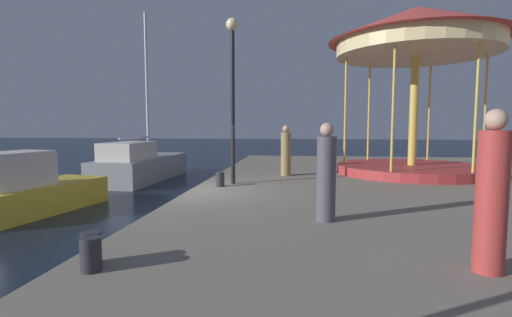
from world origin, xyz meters
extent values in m
plane|color=black|center=(0.00, 0.00, 0.00)|extent=(120.00, 120.00, 0.00)
cube|color=gray|center=(6.67, 0.00, 0.40)|extent=(13.33, 22.75, 0.80)
cube|color=gray|center=(-4.36, 6.77, 0.53)|extent=(2.28, 6.06, 1.05)
cube|color=beige|center=(-4.40, 5.52, 1.42)|extent=(1.55, 2.68, 0.73)
cylinder|color=silver|center=(-4.34, 7.47, 4.38)|extent=(0.12, 0.12, 6.66)
cylinder|color=silver|center=(-4.38, 6.12, 1.95)|extent=(0.16, 2.70, 0.08)
cube|color=gold|center=(-4.66, 0.24, 0.41)|extent=(2.37, 4.27, 0.81)
cube|color=beige|center=(-4.77, -0.39, 1.30)|extent=(1.47, 1.95, 0.97)
cube|color=#4C6070|center=(-4.62, 0.48, 1.50)|extent=(1.02, 0.28, 0.44)
cylinder|color=#B23333|center=(6.79, 4.18, 0.95)|extent=(5.17, 5.17, 0.30)
cylinder|color=gold|center=(6.79, 4.18, 2.99)|extent=(0.28, 0.28, 3.78)
cylinder|color=#F2E099|center=(6.79, 4.18, 5.13)|extent=(5.37, 5.37, 0.50)
cone|color=#C63D38|center=(6.79, 4.18, 5.96)|extent=(5.97, 5.97, 1.16)
cylinder|color=gold|center=(9.13, 4.18, 2.99)|extent=(0.08, 0.08, 3.78)
cylinder|color=gold|center=(7.96, 6.20, 2.99)|extent=(0.08, 0.08, 3.78)
cylinder|color=gold|center=(5.62, 6.20, 2.99)|extent=(0.08, 0.08, 3.78)
cylinder|color=gold|center=(4.45, 4.18, 2.99)|extent=(0.08, 0.08, 3.78)
cylinder|color=gold|center=(5.62, 2.16, 2.99)|extent=(0.08, 0.08, 3.78)
cylinder|color=gold|center=(7.96, 2.16, 2.99)|extent=(0.08, 0.08, 3.78)
cylinder|color=black|center=(0.94, 1.14, 2.98)|extent=(0.12, 0.12, 4.35)
sphere|color=#F9E5B2|center=(0.94, 1.14, 5.33)|extent=(0.36, 0.36, 0.36)
cylinder|color=#2D2D33|center=(0.50, -5.51, 1.00)|extent=(0.24, 0.24, 0.40)
cylinder|color=#2D2D33|center=(0.67, 0.59, 1.00)|extent=(0.24, 0.24, 0.40)
cylinder|color=#2D2D33|center=(0.39, -5.33, 1.00)|extent=(0.24, 0.24, 0.40)
cylinder|color=#514C56|center=(3.35, -2.84, 1.55)|extent=(0.34, 0.34, 1.50)
sphere|color=tan|center=(3.35, -2.84, 2.42)|extent=(0.24, 0.24, 0.24)
cylinder|color=#937A4C|center=(2.39, 3.06, 1.53)|extent=(0.34, 0.34, 1.46)
sphere|color=tan|center=(2.39, 3.06, 2.38)|extent=(0.24, 0.24, 0.24)
cylinder|color=#B23833|center=(5.07, -4.97, 1.62)|extent=(0.34, 0.34, 1.64)
sphere|color=tan|center=(5.07, -4.97, 2.56)|extent=(0.24, 0.24, 0.24)
camera|label=1|loc=(2.91, -9.43, 2.49)|focal=26.04mm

